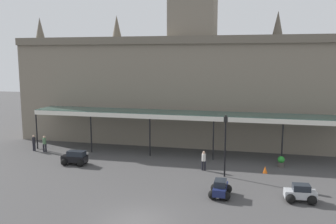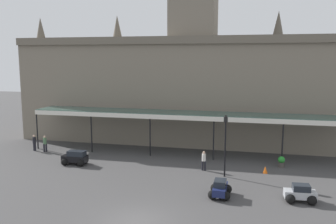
{
  "view_description": "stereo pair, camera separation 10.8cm",
  "coord_description": "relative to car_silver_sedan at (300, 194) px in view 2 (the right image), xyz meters",
  "views": [
    {
      "loc": [
        6.21,
        -18.76,
        9.49
      ],
      "look_at": [
        0.0,
        8.41,
        5.27
      ],
      "focal_mm": 38.25,
      "sensor_mm": 36.0,
      "label": 1
    },
    {
      "loc": [
        6.32,
        -18.74,
        9.49
      ],
      "look_at": [
        0.0,
        8.41,
        5.27
      ],
      "focal_mm": 38.25,
      "sensor_mm": 36.0,
      "label": 2
    }
  ],
  "objects": [
    {
      "name": "victorian_lamppost",
      "position": [
        -5.28,
        4.01,
        2.63
      ],
      "size": [
        0.3,
        0.3,
        5.06
      ],
      "color": "black",
      "rests_on": "ground"
    },
    {
      "name": "car_black_estate",
      "position": [
        -18.6,
        4.31,
        0.06
      ],
      "size": [
        2.27,
        1.58,
        1.27
      ],
      "color": "black",
      "rests_on": "ground"
    },
    {
      "name": "pedestrian_near_entrance",
      "position": [
        -7.13,
        5.26,
        0.41
      ],
      "size": [
        0.39,
        0.34,
        1.67
      ],
      "color": "black",
      "rests_on": "ground"
    },
    {
      "name": "ground_plane",
      "position": [
        -9.75,
        -5.34,
        -0.5
      ],
      "size": [
        140.0,
        140.0,
        0.0
      ],
      "primitive_type": "plane",
      "color": "#424141"
    },
    {
      "name": "pedestrian_beside_cars",
      "position": [
        -24.96,
        7.74,
        0.41
      ],
      "size": [
        0.37,
        0.34,
        1.67
      ],
      "color": "black",
      "rests_on": "ground"
    },
    {
      "name": "car_silver_sedan",
      "position": [
        0.0,
        0.0,
        0.0
      ],
      "size": [
        2.1,
        1.6,
        1.19
      ],
      "color": "#B2B5BA",
      "rests_on": "ground"
    },
    {
      "name": "pedestrian_crossing_forecourt",
      "position": [
        -23.7,
        7.66,
        0.41
      ],
      "size": [
        0.38,
        0.34,
        1.67
      ],
      "color": "black",
      "rests_on": "ground"
    },
    {
      "name": "station_building",
      "position": [
        -9.75,
        15.41,
        6.18
      ],
      "size": [
        39.35,
        6.6,
        21.35
      ],
      "color": "slate",
      "rests_on": "ground"
    },
    {
      "name": "entrance_canopy",
      "position": [
        -9.75,
        9.88,
        3.54
      ],
      "size": [
        30.93,
        3.26,
        4.2
      ],
      "color": "#38564C",
      "rests_on": "ground"
    },
    {
      "name": "car_navy_sedan",
      "position": [
        -5.27,
        -0.28,
        0.0
      ],
      "size": [
        1.55,
        2.07,
        1.19
      ],
      "color": "#19214C",
      "rests_on": "ground"
    },
    {
      "name": "planter_by_canopy",
      "position": [
        -0.62,
        7.71,
        -0.01
      ],
      "size": [
        0.6,
        0.6,
        0.96
      ],
      "color": "#47423D",
      "rests_on": "ground"
    },
    {
      "name": "traffic_cone",
      "position": [
        -2.04,
        5.65,
        -0.22
      ],
      "size": [
        0.4,
        0.4,
        0.58
      ],
      "primitive_type": "cone",
      "color": "orange",
      "rests_on": "ground"
    }
  ]
}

